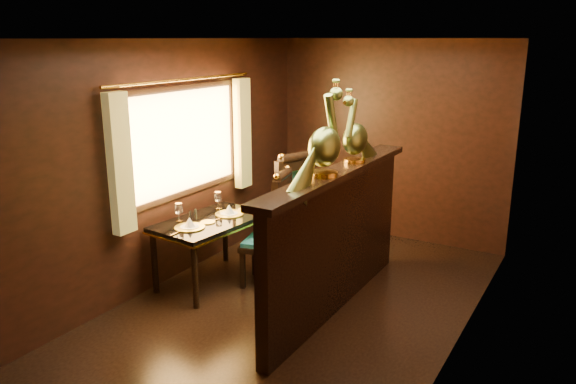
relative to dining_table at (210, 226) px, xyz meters
The scene contains 8 objects.
ground 1.24m from the dining_table, ahead, with size 5.00×5.00×0.00m, color black.
room_shell 1.37m from the dining_table, ahead, with size 3.04×5.04×2.52m.
partition 1.39m from the dining_table, ahead, with size 0.26×2.70×1.36m.
dining_table is the anchor object (origin of this frame).
chair_left 0.68m from the dining_table, 25.30° to the left, with size 0.55×0.56×1.25m.
chair_right 0.92m from the dining_table, 54.41° to the left, with size 0.62×0.64×1.35m.
peacock_left 1.80m from the dining_table, ahead, with size 0.26×0.68×0.81m, color #1A4F38, non-canonical shape.
peacock_right 1.83m from the dining_table, 19.67° to the left, with size 0.22×0.60×0.71m, color #1A4F38, non-canonical shape.
Camera 1 is at (2.42, -4.18, 2.51)m, focal length 35.00 mm.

